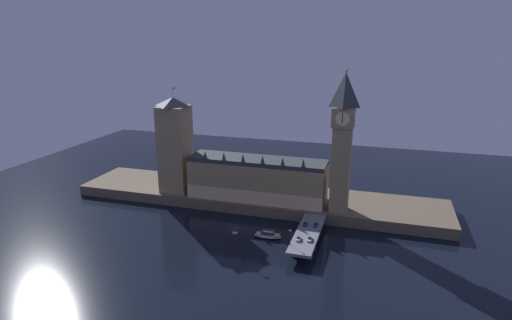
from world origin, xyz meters
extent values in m
plane|color=black|center=(0.00, 0.00, 0.00)|extent=(400.00, 400.00, 0.00)
cube|color=brown|center=(0.00, 39.00, 3.00)|extent=(220.00, 42.00, 5.99)
cube|color=#9E845B|center=(2.82, 30.88, 16.65)|extent=(78.53, 20.76, 21.31)
cube|color=beige|center=(2.82, 20.38, 9.83)|extent=(78.53, 0.20, 7.67)
cube|color=#2D3338|center=(2.82, 30.88, 28.50)|extent=(78.53, 19.10, 2.40)
cone|color=#2D3338|center=(-25.23, 22.06, 32.05)|extent=(2.40, 2.40, 4.69)
cone|color=#2D3338|center=(-14.01, 22.06, 32.05)|extent=(2.40, 2.40, 4.69)
cone|color=#2D3338|center=(-2.79, 22.06, 32.05)|extent=(2.40, 2.40, 4.69)
cone|color=#2D3338|center=(8.43, 22.06, 32.05)|extent=(2.40, 2.40, 4.69)
cone|color=#2D3338|center=(19.65, 22.06, 32.05)|extent=(2.40, 2.40, 4.69)
cone|color=#2D3338|center=(30.87, 22.06, 32.05)|extent=(2.40, 2.40, 4.69)
cube|color=#9E845B|center=(50.03, 26.25, 28.84)|extent=(9.50, 9.50, 45.70)
cube|color=#9E845B|center=(50.03, 26.25, 56.74)|extent=(11.21, 11.21, 10.10)
cylinder|color=beige|center=(50.03, 20.52, 56.74)|extent=(6.99, 0.25, 6.99)
cylinder|color=beige|center=(50.03, 31.98, 56.74)|extent=(6.99, 0.25, 6.99)
cylinder|color=beige|center=(55.76, 26.25, 56.74)|extent=(0.25, 6.99, 6.99)
cylinder|color=beige|center=(44.30, 26.25, 56.74)|extent=(0.25, 6.99, 6.99)
cube|color=black|center=(50.03, 20.34, 57.26)|extent=(0.36, 0.10, 5.24)
pyramid|color=#2D3338|center=(50.03, 26.25, 70.55)|extent=(11.21, 11.21, 17.52)
sphere|color=gold|center=(50.03, 26.25, 80.11)|extent=(1.60, 1.60, 1.60)
cube|color=#9E845B|center=(-47.81, 29.67, 31.68)|extent=(16.35, 16.35, 51.39)
pyramid|color=#2D3338|center=(-47.81, 29.67, 59.96)|extent=(16.68, 16.68, 5.16)
cylinder|color=#99999E|center=(-47.81, 29.67, 65.54)|extent=(0.24, 0.24, 6.00)
cube|color=gold|center=(-46.71, 29.67, 67.64)|extent=(2.00, 0.08, 1.20)
cube|color=slate|center=(38.94, -5.00, 4.84)|extent=(11.31, 46.00, 1.40)
cube|color=brown|center=(38.94, -18.80, 2.07)|extent=(9.61, 3.20, 4.14)
cube|color=brown|center=(38.94, -9.60, 2.07)|extent=(9.61, 3.20, 4.14)
cube|color=brown|center=(38.94, -0.40, 2.07)|extent=(9.61, 3.20, 4.14)
cube|color=brown|center=(38.94, 8.80, 2.07)|extent=(9.61, 3.20, 4.14)
cube|color=navy|center=(36.45, 2.33, 6.20)|extent=(1.96, 3.80, 0.96)
cube|color=black|center=(36.45, 2.33, 6.90)|extent=(1.61, 1.71, 0.45)
cylinder|color=black|center=(35.52, 3.51, 5.86)|extent=(0.22, 0.64, 0.64)
cylinder|color=black|center=(37.39, 3.51, 5.86)|extent=(0.22, 0.64, 0.64)
cylinder|color=black|center=(35.52, 1.15, 5.86)|extent=(0.22, 0.64, 0.64)
cylinder|color=black|center=(37.39, 1.15, 5.86)|extent=(0.22, 0.64, 0.64)
cube|color=silver|center=(36.45, -14.47, 6.14)|extent=(1.92, 4.24, 0.84)
cube|color=black|center=(36.45, -14.47, 6.79)|extent=(1.57, 1.91, 0.45)
cylinder|color=black|center=(35.54, -13.16, 5.86)|extent=(0.22, 0.64, 0.64)
cylinder|color=black|center=(37.36, -13.16, 5.86)|extent=(0.22, 0.64, 0.64)
cylinder|color=black|center=(35.54, -15.78, 5.86)|extent=(0.22, 0.64, 0.64)
cylinder|color=black|center=(37.36, -15.78, 5.86)|extent=(0.22, 0.64, 0.64)
cube|color=silver|center=(41.43, -13.23, 6.12)|extent=(1.95, 4.61, 0.80)
cube|color=black|center=(41.43, -13.23, 6.75)|extent=(1.60, 2.07, 0.45)
cylinder|color=black|center=(42.35, -14.66, 5.86)|extent=(0.22, 0.64, 0.64)
cylinder|color=black|center=(40.50, -14.66, 5.86)|extent=(0.22, 0.64, 0.64)
cylinder|color=black|center=(42.35, -11.80, 5.86)|extent=(0.22, 0.64, 0.64)
cylinder|color=black|center=(40.50, -11.80, 5.86)|extent=(0.22, 0.64, 0.64)
cube|color=navy|center=(41.43, 2.71, 6.18)|extent=(1.72, 4.22, 0.93)
cube|color=black|center=(41.43, 2.71, 6.87)|extent=(1.41, 1.90, 0.45)
cylinder|color=black|center=(42.25, 1.40, 5.86)|extent=(0.22, 0.64, 0.64)
cylinder|color=black|center=(40.61, 1.40, 5.86)|extent=(0.22, 0.64, 0.64)
cylinder|color=black|center=(42.25, 4.02, 5.86)|extent=(0.22, 0.64, 0.64)
cylinder|color=black|center=(40.61, 4.02, 5.86)|extent=(0.22, 0.64, 0.64)
cylinder|color=black|center=(43.92, -1.94, 5.96)|extent=(0.28, 0.28, 0.83)
cylinder|color=gray|center=(43.92, -1.94, 6.71)|extent=(0.38, 0.38, 0.69)
sphere|color=tan|center=(43.92, -1.94, 7.17)|extent=(0.22, 0.22, 0.22)
cylinder|color=#2D3333|center=(33.57, -19.72, 5.79)|extent=(0.56, 0.56, 0.50)
cylinder|color=#2D3333|center=(33.57, -19.72, 8.99)|extent=(0.18, 0.18, 5.88)
sphere|color=#F9E5A3|center=(33.57, -19.72, 12.48)|extent=(0.60, 0.60, 0.60)
sphere|color=#F9E5A3|center=(33.12, -19.72, 12.13)|extent=(0.44, 0.44, 0.44)
sphere|color=#F9E5A3|center=(34.02, -19.72, 12.13)|extent=(0.44, 0.44, 0.44)
cylinder|color=#2D3333|center=(33.57, 9.72, 5.79)|extent=(0.56, 0.56, 0.50)
cylinder|color=#2D3333|center=(33.57, 9.72, 8.86)|extent=(0.18, 0.18, 5.63)
sphere|color=#F9E5A3|center=(33.57, 9.72, 12.22)|extent=(0.60, 0.60, 0.60)
sphere|color=#F9E5A3|center=(33.12, 9.72, 11.87)|extent=(0.44, 0.44, 0.44)
sphere|color=#F9E5A3|center=(34.02, 9.72, 11.87)|extent=(0.44, 0.44, 0.44)
ellipsoid|color=#B2A893|center=(19.18, -5.25, 0.91)|extent=(13.80, 5.70, 1.82)
cube|color=tan|center=(19.18, -5.25, 1.74)|extent=(12.12, 4.62, 0.24)
cube|color=#2D333D|center=(19.18, -5.25, 2.76)|extent=(6.25, 3.41, 1.82)
camera|label=1|loc=(69.96, -191.84, 95.45)|focal=30.00mm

